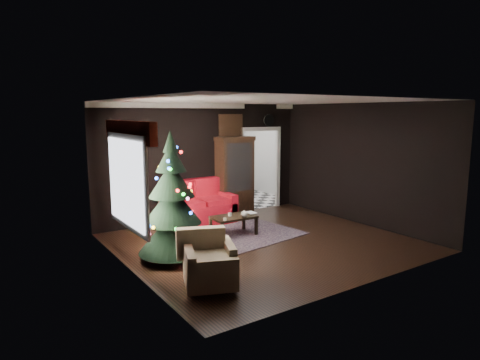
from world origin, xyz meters
TOP-DOWN VIEW (x-y plane):
  - floor at (0.00, 0.00)m, footprint 5.50×5.50m
  - ceiling at (0.00, 0.00)m, footprint 5.50×5.50m
  - wall_back at (0.00, 2.50)m, footprint 5.50×0.00m
  - wall_front at (0.00, -2.50)m, footprint 5.50×0.00m
  - wall_left at (-2.75, 0.00)m, footprint 0.00×5.50m
  - wall_right at (2.75, 0.00)m, footprint 0.00×5.50m
  - doorway at (1.70, 2.50)m, footprint 1.10×0.10m
  - left_window at (-2.71, 0.20)m, footprint 0.05×1.60m
  - valance at (-2.63, 0.20)m, footprint 0.12×2.10m
  - kitchen_floor at (1.70, 4.00)m, footprint 3.00×3.00m
  - kitchen_window at (1.70, 5.45)m, footprint 0.70×0.06m
  - rug at (-0.11, 0.65)m, footprint 2.62×2.06m
  - loveseat at (-0.40, 2.05)m, footprint 1.70×0.90m
  - curio_cabinet at (0.75, 2.27)m, footprint 0.90×0.45m
  - floor_lamp at (-1.25, 1.73)m, footprint 0.32×0.32m
  - christmas_tree at (-1.94, 0.13)m, footprint 1.45×1.45m
  - armchair at (-2.01, -1.31)m, footprint 1.01×1.01m
  - coffee_table at (-0.27, 0.75)m, footprint 0.94×0.59m
  - teapot at (-0.15, 0.53)m, footprint 0.19×0.19m
  - cup_a at (-0.32, 0.81)m, footprint 0.09×0.09m
  - cup_b at (-0.62, 0.53)m, footprint 0.08×0.08m
  - book at (0.10, 0.77)m, footprint 0.18×0.03m
  - wall_clock at (1.95, 2.45)m, footprint 0.32×0.32m
  - painting at (0.75, 2.46)m, footprint 0.62×0.05m
  - kitchen_counter at (1.70, 5.20)m, footprint 1.80×0.60m
  - kitchen_table at (1.40, 3.70)m, footprint 0.70×0.70m

SIDE VIEW (x-z plane):
  - floor at x=0.00m, z-range 0.00..0.00m
  - kitchen_floor at x=1.70m, z-range 0.00..0.00m
  - rug at x=-0.11m, z-range 0.00..0.01m
  - coffee_table at x=-0.27m, z-range 0.01..0.42m
  - kitchen_table at x=1.40m, z-range 0.00..0.75m
  - kitchen_counter at x=1.70m, z-range 0.00..0.90m
  - cup_b at x=-0.62m, z-range 0.42..0.48m
  - cup_a at x=-0.32m, z-range 0.42..0.49m
  - armchair at x=-2.01m, z-range 0.06..0.86m
  - teapot at x=-0.15m, z-range 0.42..0.57m
  - loveseat at x=-0.40m, z-range 0.00..1.00m
  - book at x=0.10m, z-range 0.42..0.67m
  - floor_lamp at x=-1.25m, z-range 0.12..1.54m
  - curio_cabinet at x=0.75m, z-range 0.00..1.90m
  - doorway at x=1.70m, z-range 0.00..2.10m
  - christmas_tree at x=-1.94m, z-range -0.11..2.21m
  - wall_back at x=0.00m, z-range -1.35..4.15m
  - wall_front at x=0.00m, z-range -1.35..4.15m
  - wall_left at x=-2.75m, z-range -1.35..4.15m
  - wall_right at x=2.75m, z-range -1.35..4.15m
  - left_window at x=-2.71m, z-range 0.75..2.15m
  - kitchen_window at x=1.70m, z-range 1.35..2.05m
  - painting at x=0.75m, z-range 1.99..2.51m
  - valance at x=-2.63m, z-range 2.10..2.44m
  - wall_clock at x=1.95m, z-range 2.35..2.41m
  - ceiling at x=0.00m, z-range 2.80..2.80m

